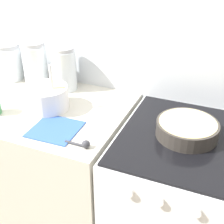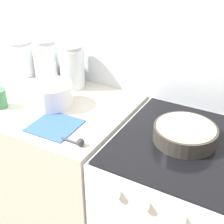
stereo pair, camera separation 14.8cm
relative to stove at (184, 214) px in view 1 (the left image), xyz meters
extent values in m
cube|color=silver|center=(-0.36, 0.36, 0.73)|extent=(4.89, 0.05, 2.40)
cube|color=beige|center=(-0.83, 0.00, 0.00)|extent=(0.94, 0.67, 0.94)
cube|color=silver|center=(0.00, 0.00, -0.01)|extent=(0.69, 0.67, 0.92)
cube|color=black|center=(0.00, 0.00, 0.46)|extent=(0.66, 0.64, 0.01)
cylinder|color=white|center=(-0.19, -0.34, 0.39)|extent=(0.04, 0.02, 0.04)
cylinder|color=white|center=(-0.07, -0.34, 0.39)|extent=(0.04, 0.02, 0.04)
cylinder|color=white|center=(0.07, -0.34, 0.39)|extent=(0.04, 0.02, 0.04)
cylinder|color=white|center=(-0.76, -0.01, 0.53)|extent=(0.22, 0.22, 0.12)
cylinder|color=#EFDB8C|center=(-0.76, -0.01, 0.56)|extent=(0.19, 0.19, 0.07)
cylinder|color=white|center=(-0.72, -0.01, 0.60)|extent=(0.02, 0.02, 0.22)
cylinder|color=#38332D|center=(-0.05, 0.01, 0.50)|extent=(0.28, 0.28, 0.07)
cylinder|color=#EFDB8C|center=(-0.05, 0.01, 0.51)|extent=(0.25, 0.25, 0.06)
cylinder|color=silver|center=(-1.19, 0.23, 0.57)|extent=(0.17, 0.17, 0.20)
cylinder|color=red|center=(-1.19, 0.23, 0.53)|extent=(0.15, 0.15, 0.12)
cylinder|color=#B2B2B7|center=(-1.19, 0.23, 0.68)|extent=(0.15, 0.15, 0.02)
cylinder|color=silver|center=(-0.99, 0.23, 0.58)|extent=(0.14, 0.14, 0.23)
cylinder|color=silver|center=(-0.99, 0.23, 0.54)|extent=(0.12, 0.12, 0.14)
cylinder|color=#B2B2B7|center=(-0.99, 0.23, 0.71)|extent=(0.13, 0.13, 0.02)
cylinder|color=silver|center=(-0.80, 0.23, 0.58)|extent=(0.14, 0.14, 0.23)
cylinder|color=white|center=(-0.80, 0.23, 0.54)|extent=(0.12, 0.12, 0.14)
cylinder|color=#B2B2B7|center=(-0.80, 0.23, 0.71)|extent=(0.13, 0.13, 0.02)
cube|color=#3359B2|center=(-0.61, -0.17, 0.47)|extent=(0.22, 0.22, 0.01)
cylinder|color=#333338|center=(-0.47, -0.24, 0.47)|extent=(0.09, 0.01, 0.01)
sphere|color=#333338|center=(-0.42, -0.24, 0.49)|extent=(0.04, 0.04, 0.04)
camera|label=1|loc=(0.10, -1.19, 1.26)|focal=50.00mm
camera|label=2|loc=(0.23, -1.13, 1.26)|focal=50.00mm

